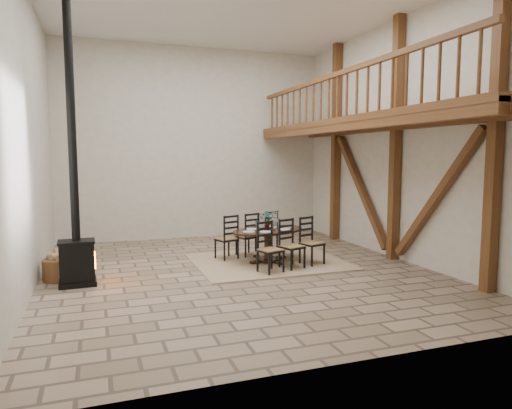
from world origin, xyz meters
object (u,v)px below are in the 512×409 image
object	(u,v)px
log_basket	(60,268)
log_stack	(66,262)
dining_table	(268,244)
wood_stove	(75,218)

from	to	relation	value
log_basket	log_stack	size ratio (longest dim) A/B	1.19
log_stack	dining_table	bearing A→B (deg)	-3.59
wood_stove	log_basket	world-z (taller)	wood_stove
dining_table	log_stack	distance (m)	3.86
wood_stove	log_stack	size ratio (longest dim) A/B	10.30
dining_table	log_basket	xyz separation A→B (m)	(-3.94, -0.07, -0.16)
dining_table	log_basket	world-z (taller)	dining_table
dining_table	log_basket	size ratio (longest dim) A/B	3.80
dining_table	wood_stove	size ratio (longest dim) A/B	0.44
dining_table	log_stack	size ratio (longest dim) A/B	4.53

